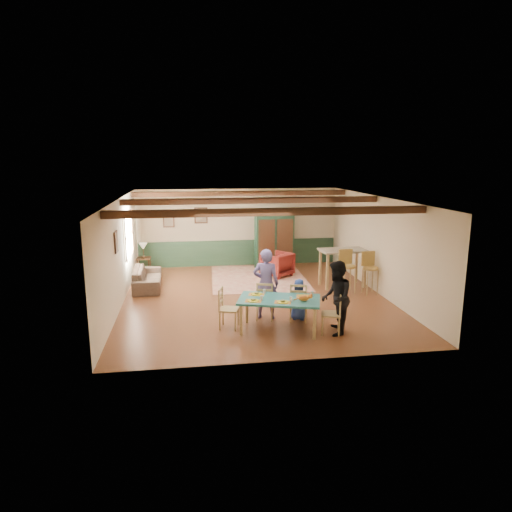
{
  "coord_description": "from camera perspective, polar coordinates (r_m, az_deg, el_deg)",
  "views": [
    {
      "loc": [
        -1.74,
        -11.78,
        3.71
      ],
      "look_at": [
        0.04,
        0.08,
        1.15
      ],
      "focal_mm": 32.0,
      "sensor_mm": 36.0,
      "label": 1
    }
  ],
  "objects": [
    {
      "name": "place_setting_far_right",
      "position": [
        10.15,
        6.08,
        -4.78
      ],
      "size": [
        0.46,
        0.39,
        0.11
      ],
      "primitive_type": null,
      "rotation": [
        0.0,
        0.0,
        -0.29
      ],
      "color": "yellow",
      "rests_on": "dining_table"
    },
    {
      "name": "wainscot_back",
      "position": [
        16.19,
        -2.18,
        0.43
      ],
      "size": [
        6.95,
        0.03,
        0.9
      ],
      "primitive_type": "cube",
      "color": "#223E29",
      "rests_on": "floor"
    },
    {
      "name": "picture_left_wall",
      "position": [
        11.48,
        -17.06,
        1.68
      ],
      "size": [
        0.04,
        0.42,
        0.52
      ],
      "primitive_type": null,
      "color": "gray",
      "rests_on": "wall_left"
    },
    {
      "name": "ceiling",
      "position": [
        11.95,
        -0.11,
        7.2
      ],
      "size": [
        7.0,
        8.0,
        0.02
      ],
      "primitive_type": "cube",
      "color": "white",
      "rests_on": "wall_back"
    },
    {
      "name": "table_lamp",
      "position": [
        15.34,
        -13.91,
        0.68
      ],
      "size": [
        0.31,
        0.31,
        0.49
      ],
      "primitive_type": null,
      "rotation": [
        0.0,
        0.0,
        -0.13
      ],
      "color": "#CCAF84",
      "rests_on": "end_table"
    },
    {
      "name": "place_setting_near_left",
      "position": [
        9.78,
        -0.33,
        -5.36
      ],
      "size": [
        0.46,
        0.39,
        0.11
      ],
      "primitive_type": null,
      "rotation": [
        0.0,
        0.0,
        -0.29
      ],
      "color": "yellow",
      "rests_on": "dining_table"
    },
    {
      "name": "armoire",
      "position": [
        15.56,
        2.28,
        2.02
      ],
      "size": [
        1.43,
        0.61,
        2.01
      ],
      "primitive_type": "cube",
      "rotation": [
        0.0,
        0.0,
        0.03
      ],
      "color": "#13301F",
      "rests_on": "floor"
    },
    {
      "name": "area_rug",
      "position": [
        14.5,
        0.29,
        -2.75
      ],
      "size": [
        3.07,
        3.59,
        0.01
      ],
      "primitive_type": "cube",
      "rotation": [
        0.0,
        0.0,
        -0.05
      ],
      "color": "beige",
      "rests_on": "floor"
    },
    {
      "name": "dining_chair_far_right",
      "position": [
        10.69,
        5.35,
        -5.7
      ],
      "size": [
        0.51,
        0.53,
        0.92
      ],
      "primitive_type": null,
      "rotation": [
        0.0,
        0.0,
        2.85
      ],
      "color": "tan",
      "rests_on": "floor"
    },
    {
      "name": "picture_back_a",
      "position": [
        15.87,
        -6.9,
        5.06
      ],
      "size": [
        0.45,
        0.04,
        0.55
      ],
      "primitive_type": null,
      "color": "gray",
      "rests_on": "wall_back"
    },
    {
      "name": "picture_back_b",
      "position": [
        15.89,
        -10.86,
        4.39
      ],
      "size": [
        0.38,
        0.04,
        0.48
      ],
      "primitive_type": null,
      "color": "gray",
      "rests_on": "wall_back"
    },
    {
      "name": "person_child",
      "position": [
        10.75,
        5.37,
        -5.44
      ],
      "size": [
        0.55,
        0.43,
        0.98
      ],
      "primitive_type": "imported",
      "rotation": [
        0.0,
        0.0,
        2.85
      ],
      "color": "navy",
      "rests_on": "floor"
    },
    {
      "name": "floor",
      "position": [
        12.47,
        -0.11,
        -5.26
      ],
      "size": [
        8.0,
        8.0,
        0.0
      ],
      "primitive_type": "plane",
      "color": "#582C19",
      "rests_on": "ground"
    },
    {
      "name": "person_man",
      "position": [
        10.71,
        1.24,
        -3.5
      ],
      "size": [
        0.7,
        0.56,
        1.68
      ],
      "primitive_type": "imported",
      "rotation": [
        0.0,
        0.0,
        2.85
      ],
      "color": "#5E518B",
      "rests_on": "floor"
    },
    {
      "name": "wall_right",
      "position": [
        13.11,
        15.21,
        1.25
      ],
      "size": [
        0.02,
        8.0,
        2.7
      ],
      "primitive_type": "cube",
      "color": "beige",
      "rests_on": "floor"
    },
    {
      "name": "ceiling_beam_back",
      "position": [
        14.92,
        -1.82,
        7.82
      ],
      "size": [
        6.95,
        0.16,
        0.16
      ],
      "primitive_type": "cube",
      "color": "black",
      "rests_on": "ceiling"
    },
    {
      "name": "bar_stool_right",
      "position": [
        13.1,
        14.11,
        -2.1
      ],
      "size": [
        0.45,
        0.49,
        1.18
      ],
      "primitive_type": null,
      "rotation": [
        0.0,
        0.0,
        0.07
      ],
      "color": "#A68740",
      "rests_on": "floor"
    },
    {
      "name": "ceiling_beam_front",
      "position": [
        9.7,
        1.89,
        5.53
      ],
      "size": [
        6.95,
        0.16,
        0.16
      ],
      "primitive_type": "cube",
      "color": "black",
      "rests_on": "ceiling"
    },
    {
      "name": "dining_chair_end_right",
      "position": [
        10.02,
        9.34,
        -7.04
      ],
      "size": [
        0.53,
        0.51,
        0.92
      ],
      "primitive_type": null,
      "rotation": [
        0.0,
        0.0,
        -1.86
      ],
      "color": "tan",
      "rests_on": "floor"
    },
    {
      "name": "cat",
      "position": [
        9.81,
        6.01,
        -5.17
      ],
      "size": [
        0.37,
        0.23,
        0.18
      ],
      "primitive_type": null,
      "rotation": [
        0.0,
        0.0,
        -0.29
      ],
      "color": "orange",
      "rests_on": "dining_table"
    },
    {
      "name": "window_left",
      "position": [
        13.76,
        -15.65,
        2.57
      ],
      "size": [
        0.06,
        1.6,
        1.3
      ],
      "primitive_type": null,
      "color": "white",
      "rests_on": "wall_left"
    },
    {
      "name": "place_setting_far_left",
      "position": [
        10.24,
        0.07,
        -4.56
      ],
      "size": [
        0.46,
        0.39,
        0.11
      ],
      "primitive_type": null,
      "rotation": [
        0.0,
        0.0,
        -0.29
      ],
      "color": "yellow",
      "rests_on": "dining_table"
    },
    {
      "name": "dining_chair_end_left",
      "position": [
        10.2,
        -3.39,
        -6.54
      ],
      "size": [
        0.53,
        0.51,
        0.92
      ],
      "primitive_type": null,
      "rotation": [
        0.0,
        0.0,
        1.28
      ],
      "color": "tan",
      "rests_on": "floor"
    },
    {
      "name": "sofa",
      "position": [
        13.78,
        -13.42,
        -2.66
      ],
      "size": [
        0.83,
        1.99,
        0.58
      ],
      "primitive_type": "imported",
      "rotation": [
        0.0,
        0.0,
        1.6
      ],
      "color": "#423429",
      "rests_on": "floor"
    },
    {
      "name": "bar_stool_left",
      "position": [
        13.07,
        11.39,
        -1.92
      ],
      "size": [
        0.47,
        0.51,
        1.22
      ],
      "primitive_type": null,
      "rotation": [
        0.0,
        0.0,
        0.08
      ],
      "color": "#A68740",
      "rests_on": "floor"
    },
    {
      "name": "dining_chair_far_left",
      "position": [
        10.75,
        1.19,
        -5.54
      ],
      "size": [
        0.51,
        0.53,
        0.92
      ],
      "primitive_type": null,
      "rotation": [
        0.0,
        0.0,
        2.85
      ],
      "color": "tan",
      "rests_on": "floor"
    },
    {
      "name": "wall_back",
      "position": [
        16.05,
        -2.21,
        3.59
      ],
      "size": [
        7.0,
        0.02,
        2.7
      ],
      "primitive_type": "cube",
      "color": "beige",
      "rests_on": "floor"
    },
    {
      "name": "dining_table",
      "position": [
        10.08,
        2.91,
        -7.35
      ],
      "size": [
        1.96,
        1.43,
        0.73
      ],
      "primitive_type": null,
      "rotation": [
        0.0,
        0.0,
        -0.29
      ],
      "color": "#206664",
      "rests_on": "floor"
    },
    {
      "name": "armchair",
      "position": [
        14.67,
        2.65,
        -1.05
      ],
      "size": [
        1.17,
        1.17,
        0.77
      ],
      "primitive_type": "imported",
      "rotation": [
        0.0,
        0.0,
        -2.49
      ],
      "color": "#511010",
      "rests_on": "floor"
    },
    {
      "name": "ceiling_beam_mid",
      "position": [
        12.35,
        -0.39,
        6.94
      ],
      "size": [
        6.95,
        0.16,
        0.16
      ],
      "primitive_type": "cube",
      "color": "black",
      "rests_on": "ceiling"
    },
    {
      "name": "counter_table",
      "position": [
        13.69,
        10.74,
        -1.47
      ],
      "size": [
        1.38,
        0.86,
        1.12
      ],
      "primitive_type": null,
      "rotation": [
        0.0,
        0.0,
        0.06
      ],
      "color": "tan",
      "rests_on": "floor"
    },
    {
      "name": "place_setting_near_center",
      "position": [
        9.71,
        3.37,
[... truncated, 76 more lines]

